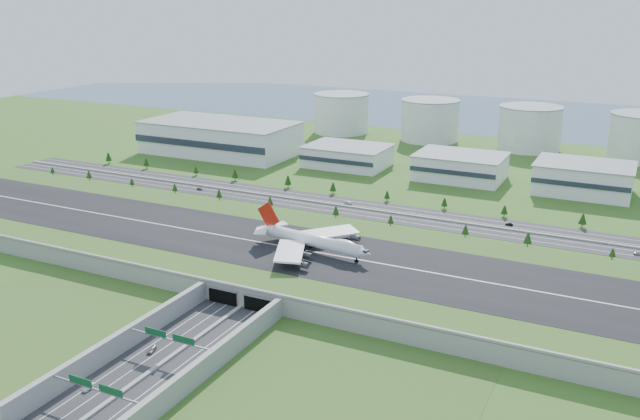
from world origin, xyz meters
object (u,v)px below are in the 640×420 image
at_px(car_1, 89,387).
at_px(car_4, 200,189).
at_px(car_0, 152,349).
at_px(boeing_747, 313,240).
at_px(car_5, 509,224).
at_px(car_7, 348,202).
at_px(fuel_tank_a, 341,113).
at_px(car_6, 640,254).
at_px(car_2, 218,349).

bearing_deg(car_1, car_4, 115.03).
bearing_deg(car_1, car_0, 83.02).
bearing_deg(boeing_747, car_5, 64.54).
bearing_deg(car_7, car_4, -64.27).
bearing_deg(boeing_747, car_4, 154.41).
height_order(car_4, car_7, car_7).
bearing_deg(car_5, car_7, -99.07).
bearing_deg(car_5, car_1, -31.00).
bearing_deg(car_4, fuel_tank_a, -7.53).
bearing_deg(car_5, car_4, -95.13).
distance_m(car_0, car_1, 28.18).
bearing_deg(car_1, fuel_tank_a, 101.85).
bearing_deg(boeing_747, car_6, 40.66).
bearing_deg(car_2, fuel_tank_a, -58.14).
xyz_separation_m(car_0, car_5, (85.15, 197.16, -0.16)).
xyz_separation_m(car_1, car_5, (87.45, 225.25, -0.10)).
distance_m(car_2, car_7, 187.93).
bearing_deg(fuel_tank_a, car_4, -89.79).
bearing_deg(fuel_tank_a, car_6, -40.61).
relative_size(fuel_tank_a, car_0, 10.10).
bearing_deg(car_1, car_7, 90.05).
relative_size(car_1, car_5, 1.15).
distance_m(car_0, car_5, 214.76).
bearing_deg(car_4, car_7, -89.29).
bearing_deg(car_6, car_5, 86.06).
relative_size(car_5, car_7, 0.74).
xyz_separation_m(fuel_tank_a, car_0, (111.28, -404.55, -16.54)).
xyz_separation_m(boeing_747, car_4, (-126.04, 86.24, -12.71)).
xyz_separation_m(fuel_tank_a, car_1, (108.97, -432.64, -16.59)).
xyz_separation_m(boeing_747, car_1, (-17.90, -123.11, -12.68)).
xyz_separation_m(car_0, car_7, (-11.48, 195.97, -0.03)).
distance_m(car_4, car_7, 100.06).
distance_m(fuel_tank_a, car_2, 415.60).
xyz_separation_m(car_5, car_7, (-96.62, -1.19, 0.13)).
relative_size(car_1, car_2, 0.87).
relative_size(car_1, car_7, 0.86).
relative_size(car_0, car_4, 1.11).
distance_m(fuel_tank_a, car_1, 446.46).
xyz_separation_m(fuel_tank_a, car_4, (0.83, -223.28, -16.62)).
distance_m(car_0, car_4, 212.27).
bearing_deg(car_2, car_1, 72.72).
xyz_separation_m(boeing_747, car_6, (135.69, 84.37, -12.68)).
bearing_deg(car_0, car_1, -107.20).
distance_m(car_5, car_7, 96.63).
distance_m(car_1, car_2, 45.20).
relative_size(boeing_747, car_7, 11.30).
relative_size(car_2, car_4, 1.24).
relative_size(car_5, car_6, 0.73).
height_order(car_1, car_4, car_1).
distance_m(boeing_747, car_1, 125.05).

